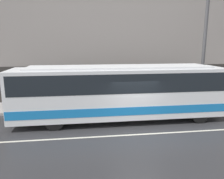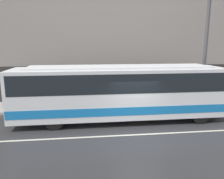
{
  "view_description": "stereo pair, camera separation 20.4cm",
  "coord_description": "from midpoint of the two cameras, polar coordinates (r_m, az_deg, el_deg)",
  "views": [
    {
      "loc": [
        -2.74,
        -9.86,
        4.39
      ],
      "look_at": [
        -1.06,
        2.27,
        1.85
      ],
      "focal_mm": 35.0,
      "sensor_mm": 36.0,
      "label": 1
    },
    {
      "loc": [
        -2.53,
        -9.89,
        4.39
      ],
      "look_at": [
        -1.06,
        2.27,
        1.85
      ],
      "focal_mm": 35.0,
      "sensor_mm": 36.0,
      "label": 2
    }
  ],
  "objects": [
    {
      "name": "transit_bus",
      "position": [
        12.59,
        1.59,
        -0.15
      ],
      "size": [
        12.05,
        2.56,
        3.19
      ],
      "color": "white",
      "rests_on": "ground_plane"
    },
    {
      "name": "pedestrian_waiting",
      "position": [
        15.78,
        4.95,
        -1.04
      ],
      "size": [
        0.36,
        0.36,
        1.6
      ],
      "color": "maroon",
      "rests_on": "sidewalk"
    },
    {
      "name": "sidewalk",
      "position": [
        16.07,
        1.87,
        -3.81
      ],
      "size": [
        60.0,
        2.75,
        0.18
      ],
      "color": "#A09E99",
      "rests_on": "ground_plane"
    },
    {
      "name": "building_facade",
      "position": [
        17.14,
        1.12,
        19.73
      ],
      "size": [
        60.0,
        0.35,
        13.99
      ],
      "color": "gray",
      "rests_on": "ground_plane"
    },
    {
      "name": "ground_plane",
      "position": [
        11.12,
        6.63,
        -11.59
      ],
      "size": [
        60.0,
        60.0,
        0.0
      ],
      "primitive_type": "plane",
      "color": "#2D2D30"
    },
    {
      "name": "utility_pole_near",
      "position": [
        16.84,
        22.56,
        9.78
      ],
      "size": [
        0.24,
        0.24,
        7.8
      ],
      "color": "#4C4C4F",
      "rests_on": "sidewalk"
    },
    {
      "name": "lane_stripe",
      "position": [
        11.12,
        6.63,
        -11.58
      ],
      "size": [
        54.0,
        0.14,
        0.01
      ],
      "color": "beige",
      "rests_on": "ground_plane"
    }
  ]
}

